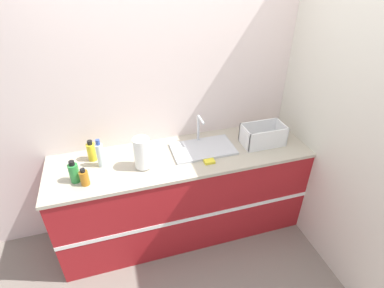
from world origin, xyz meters
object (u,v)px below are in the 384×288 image
bottle_amber (84,178)px  bottle_green (74,172)px  sink (203,147)px  dish_rack (263,137)px  bottle_yellow (92,151)px  bottle_clear (100,154)px  paper_towel_roll (142,153)px

bottle_amber → bottle_green: bottle_green is taller
bottle_green → bottle_amber: bearing=-40.6°
sink → dish_rack: 0.57m
dish_rack → bottle_yellow: bottle_yellow is taller
dish_rack → bottle_clear: (-1.45, 0.07, 0.04)m
bottle_yellow → bottle_amber: (-0.06, -0.32, -0.02)m
bottle_green → bottle_yellow: bearing=62.9°
sink → paper_towel_roll: 0.58m
dish_rack → bottle_yellow: (-1.52, 0.19, 0.01)m
bottle_clear → bottle_amber: bottle_clear is taller
paper_towel_roll → dish_rack: (1.12, 0.05, -0.07)m
dish_rack → sink: bearing=173.4°
dish_rack → bottle_yellow: bearing=173.0°
sink → bottle_amber: sink is taller
bottle_clear → bottle_amber: 0.25m
sink → bottle_amber: size_ratio=3.84×
sink → bottle_amber: 1.04m
sink → dish_rack: (0.56, -0.06, 0.05)m
paper_towel_roll → bottle_green: 0.54m
paper_towel_roll → bottle_yellow: paper_towel_roll is taller
bottle_yellow → bottle_clear: 0.14m
paper_towel_roll → bottle_clear: bearing=160.0°
paper_towel_roll → bottle_yellow: 0.47m
bottle_yellow → bottle_amber: 0.33m
dish_rack → bottle_clear: bottle_clear is taller
sink → paper_towel_roll: (-0.56, -0.11, 0.12)m
bottle_clear → bottle_green: bearing=-143.9°
sink → dish_rack: sink is taller
paper_towel_roll → bottle_amber: size_ratio=1.88×
bottle_amber → paper_towel_roll: bearing=11.2°
bottle_clear → paper_towel_roll: bearing=-20.0°
bottle_clear → bottle_yellow: bearing=122.4°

